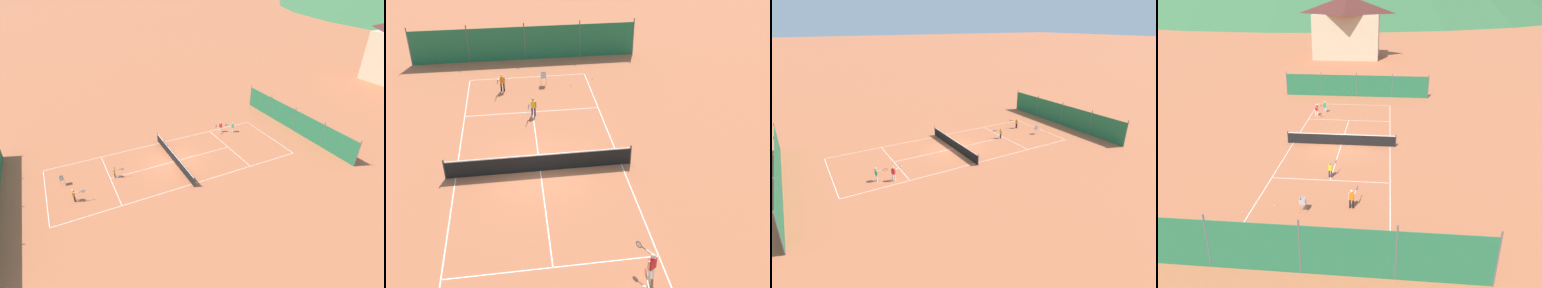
% 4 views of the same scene
% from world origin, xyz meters
% --- Properties ---
extents(ground_plane, '(600.00, 600.00, 0.00)m').
position_xyz_m(ground_plane, '(0.00, 0.00, 0.00)').
color(ground_plane, '#B7603D').
extents(court_line_markings, '(8.25, 23.85, 0.01)m').
position_xyz_m(court_line_markings, '(0.00, 0.00, 0.00)').
color(court_line_markings, white).
rests_on(court_line_markings, ground).
extents(tennis_net, '(9.18, 0.08, 1.06)m').
position_xyz_m(tennis_net, '(0.00, 0.00, 0.50)').
color(tennis_net, '#2D2D2D').
rests_on(tennis_net, ground).
extents(windscreen_fence_far, '(17.28, 0.08, 2.90)m').
position_xyz_m(windscreen_fence_far, '(-0.00, 15.50, 1.31)').
color(windscreen_fence_far, '#236B42').
rests_on(windscreen_fence_far, ground).
extents(windscreen_fence_near, '(17.28, 0.08, 2.90)m').
position_xyz_m(windscreen_fence_near, '(-0.00, -15.50, 1.31)').
color(windscreen_fence_near, '#236B42').
rests_on(windscreen_fence_near, ground).
extents(player_far_baseline, '(0.56, 1.07, 1.29)m').
position_xyz_m(player_far_baseline, '(-3.43, 7.46, 0.75)').
color(player_far_baseline, white).
rests_on(player_far_baseline, ground).
extents(player_near_baseline, '(0.54, 0.93, 1.14)m').
position_xyz_m(player_near_baseline, '(-0.02, -5.89, 0.67)').
color(player_near_baseline, '#23284C').
rests_on(player_near_baseline, ground).
extents(player_far_service, '(0.52, 1.00, 1.23)m').
position_xyz_m(player_far_service, '(1.81, -9.70, 0.72)').
color(player_far_service, black).
rests_on(player_far_service, ground).
extents(player_near_service, '(0.51, 0.99, 1.22)m').
position_xyz_m(player_near_service, '(-2.80, 8.71, 0.71)').
color(player_near_service, white).
rests_on(player_near_service, ground).
extents(tennis_ball_service_box, '(0.07, 0.07, 0.07)m').
position_xyz_m(tennis_ball_service_box, '(2.51, -0.53, 0.03)').
color(tennis_ball_service_box, '#CCE033').
rests_on(tennis_ball_service_box, ground).
extents(tennis_ball_by_net_right, '(0.07, 0.07, 0.07)m').
position_xyz_m(tennis_ball_by_net_right, '(-0.17, -8.24, 0.03)').
color(tennis_ball_by_net_right, '#CCE033').
rests_on(tennis_ball_by_net_right, ground).
extents(tennis_ball_mid_court, '(0.07, 0.07, 0.07)m').
position_xyz_m(tennis_ball_mid_court, '(1.11, 7.67, 0.03)').
color(tennis_ball_mid_court, '#CCE033').
rests_on(tennis_ball_mid_court, ground).
extents(tennis_ball_alley_right, '(0.07, 0.07, 0.07)m').
position_xyz_m(tennis_ball_alley_right, '(-1.67, 8.05, 0.03)').
color(tennis_ball_alley_right, '#CCE033').
rests_on(tennis_ball_alley_right, ground).
extents(tennis_ball_far_corner, '(0.07, 0.07, 0.07)m').
position_xyz_m(tennis_ball_far_corner, '(-2.85, -9.99, 0.03)').
color(tennis_ball_far_corner, '#CCE033').
rests_on(tennis_ball_far_corner, ground).
extents(tennis_ball_alley_left, '(0.07, 0.07, 0.07)m').
position_xyz_m(tennis_ball_alley_left, '(-4.53, -10.86, 0.03)').
color(tennis_ball_alley_left, '#CCE033').
rests_on(tennis_ball_alley_left, ground).
extents(ball_hopper, '(0.36, 0.36, 0.89)m').
position_xyz_m(ball_hopper, '(-1.02, -10.41, 0.66)').
color(ball_hopper, '#B7B7BC').
rests_on(ball_hopper, ground).
extents(alpine_chalet, '(13.00, 10.00, 11.20)m').
position_xyz_m(alpine_chalet, '(-4.13, 44.34, 5.82)').
color(alpine_chalet, '#C6B28E').
rests_on(alpine_chalet, ground).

